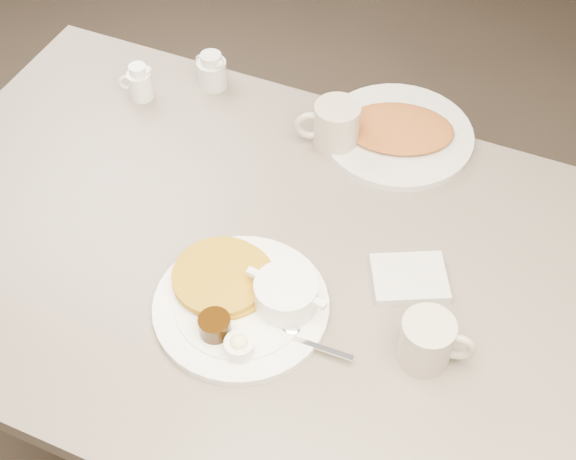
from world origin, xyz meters
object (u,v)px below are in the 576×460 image
at_px(diner_table, 284,318).
at_px(coffee_mug_far, 335,126).
at_px(main_plate, 247,299).
at_px(coffee_mug_near, 428,341).
at_px(hash_plate, 398,133).
at_px(creamer_right, 212,71).
at_px(creamer_left, 140,83).

distance_m(diner_table, coffee_mug_far, 0.39).
bearing_deg(main_plate, coffee_mug_far, 91.22).
bearing_deg(coffee_mug_near, hash_plate, 113.12).
xyz_separation_m(diner_table, coffee_mug_far, (-0.03, 0.32, 0.22)).
bearing_deg(creamer_right, coffee_mug_near, -37.28).
bearing_deg(creamer_right, main_plate, -57.42).
bearing_deg(main_plate, diner_table, 79.71).
height_order(coffee_mug_near, coffee_mug_far, coffee_mug_far).
distance_m(diner_table, hash_plate, 0.44).
xyz_separation_m(main_plate, coffee_mug_far, (-0.01, 0.43, 0.03)).
bearing_deg(diner_table, coffee_mug_near, -16.43).
height_order(diner_table, main_plate, main_plate).
relative_size(main_plate, hash_plate, 0.98).
distance_m(diner_table, main_plate, 0.22).
bearing_deg(coffee_mug_far, creamer_left, -176.95).
xyz_separation_m(creamer_right, hash_plate, (0.42, -0.00, -0.02)).
distance_m(main_plate, hash_plate, 0.51).
distance_m(coffee_mug_far, hash_plate, 0.14).
bearing_deg(creamer_right, diner_table, -49.06).
xyz_separation_m(coffee_mug_far, creamer_left, (-0.43, -0.02, -0.01)).
distance_m(main_plate, coffee_mug_near, 0.31).
bearing_deg(main_plate, creamer_left, 137.48).
distance_m(coffee_mug_far, creamer_left, 0.43).
relative_size(coffee_mug_far, hash_plate, 0.37).
distance_m(diner_table, creamer_right, 0.56).
xyz_separation_m(main_plate, hash_plate, (0.10, 0.50, -0.01)).
bearing_deg(creamer_left, hash_plate, 9.88).
distance_m(coffee_mug_near, creamer_left, 0.84).
relative_size(creamer_left, creamer_right, 0.91).
relative_size(coffee_mug_far, creamer_left, 1.75).
relative_size(creamer_left, hash_plate, 0.21).
distance_m(coffee_mug_near, coffee_mug_far, 0.51).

